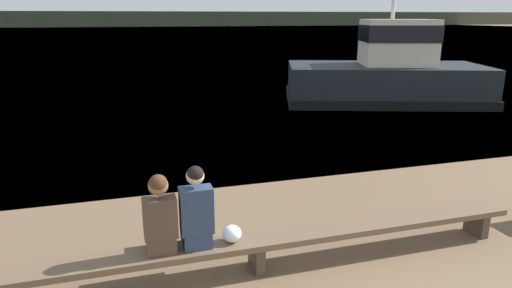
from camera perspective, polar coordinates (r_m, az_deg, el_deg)
name	(u,v)px	position (r m, az deg, el deg)	size (l,w,h in m)	color
water_surface	(124,28)	(127.97, -16.19, 13.71)	(240.00, 240.00, 0.00)	#5684A3
far_shoreline	(122,19)	(152.19, -16.46, 14.77)	(600.00, 12.00, 4.51)	#424738
bench_main	(257,244)	(5.87, 0.07, -12.34)	(7.41, 0.45, 0.43)	brown
person_left	(160,218)	(5.47, -11.93, -8.98)	(0.39, 0.43, 0.98)	#4C382D
person_right	(196,212)	(5.50, -7.50, -8.45)	(0.39, 0.42, 1.04)	navy
shopping_bag	(232,234)	(5.73, -3.02, -11.12)	(0.23, 0.24, 0.21)	white
tugboat_red	(387,77)	(17.83, 16.07, 8.11)	(7.99, 5.74, 5.52)	black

